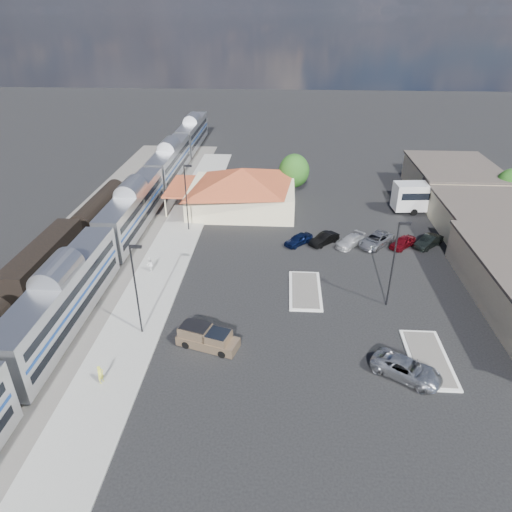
# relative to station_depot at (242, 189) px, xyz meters

# --- Properties ---
(ground) EXTENTS (280.00, 280.00, 0.00)m
(ground) POSITION_rel_station_depot_xyz_m (4.56, -24.00, -3.13)
(ground) COLOR black
(ground) RESTS_ON ground
(railbed) EXTENTS (16.00, 100.00, 0.12)m
(railbed) POSITION_rel_station_depot_xyz_m (-16.44, -16.00, -3.07)
(railbed) COLOR #4C4944
(railbed) RESTS_ON ground
(platform) EXTENTS (5.50, 92.00, 0.18)m
(platform) POSITION_rel_station_depot_xyz_m (-7.44, -18.00, -3.04)
(platform) COLOR gray
(platform) RESTS_ON ground
(passenger_train) EXTENTS (3.00, 104.00, 5.55)m
(passenger_train) POSITION_rel_station_depot_xyz_m (-13.44, -8.44, -0.26)
(passenger_train) COLOR silver
(passenger_train) RESTS_ON ground
(freight_cars) EXTENTS (2.80, 46.00, 4.00)m
(freight_cars) POSITION_rel_station_depot_xyz_m (-19.44, -21.01, -1.21)
(freight_cars) COLOR black
(freight_cars) RESTS_ON ground
(station_depot) EXTENTS (18.35, 12.24, 6.20)m
(station_depot) POSITION_rel_station_depot_xyz_m (0.00, 0.00, 0.00)
(station_depot) COLOR beige
(station_depot) RESTS_ON ground
(buildings_east) EXTENTS (14.40, 51.40, 4.80)m
(buildings_east) POSITION_rel_station_depot_xyz_m (32.56, -9.72, -0.86)
(buildings_east) COLOR #C6B28C
(buildings_east) RESTS_ON ground
(traffic_island_south) EXTENTS (3.30, 7.50, 0.21)m
(traffic_island_south) POSITION_rel_station_depot_xyz_m (8.56, -22.00, -3.03)
(traffic_island_south) COLOR silver
(traffic_island_south) RESTS_ON ground
(traffic_island_north) EXTENTS (3.30, 7.50, 0.21)m
(traffic_island_north) POSITION_rel_station_depot_xyz_m (18.56, -32.00, -3.03)
(traffic_island_north) COLOR silver
(traffic_island_north) RESTS_ON ground
(lamp_plat_s) EXTENTS (1.08, 0.25, 9.00)m
(lamp_plat_s) POSITION_rel_station_depot_xyz_m (-6.34, -30.00, 2.21)
(lamp_plat_s) COLOR black
(lamp_plat_s) RESTS_ON ground
(lamp_plat_n) EXTENTS (1.08, 0.25, 9.00)m
(lamp_plat_n) POSITION_rel_station_depot_xyz_m (-6.34, -8.00, 2.21)
(lamp_plat_n) COLOR black
(lamp_plat_n) RESTS_ON ground
(lamp_lot) EXTENTS (1.08, 0.25, 9.00)m
(lamp_lot) POSITION_rel_station_depot_xyz_m (16.66, -24.00, 2.21)
(lamp_lot) COLOR black
(lamp_lot) RESTS_ON ground
(tree_east_c) EXTENTS (4.41, 4.41, 6.21)m
(tree_east_c) POSITION_rel_station_depot_xyz_m (38.56, 2.00, 0.63)
(tree_east_c) COLOR #382314
(tree_east_c) RESTS_ON ground
(tree_depot) EXTENTS (4.71, 4.71, 6.63)m
(tree_depot) POSITION_rel_station_depot_xyz_m (7.56, 6.00, 0.89)
(tree_depot) COLOR #382314
(tree_depot) RESTS_ON ground
(pickup_truck) EXTENTS (5.68, 3.43, 1.85)m
(pickup_truck) POSITION_rel_station_depot_xyz_m (-0.16, -31.47, -2.26)
(pickup_truck) COLOR #92775A
(pickup_truck) RESTS_ON ground
(suv) EXTENTS (6.05, 5.16, 1.54)m
(suv) POSITION_rel_station_depot_xyz_m (16.17, -34.16, -2.36)
(suv) COLOR #A6A9AE
(suv) RESTS_ON ground
(coach_bus) EXTENTS (13.62, 4.19, 4.30)m
(coach_bus) POSITION_rel_station_depot_xyz_m (28.56, 0.75, -0.66)
(coach_bus) COLOR white
(coach_bus) RESTS_ON ground
(person_a) EXTENTS (0.56, 0.68, 1.59)m
(person_a) POSITION_rel_station_depot_xyz_m (-7.77, -36.49, -2.16)
(person_a) COLOR #D5D843
(person_a) RESTS_ON platform
(person_b) EXTENTS (0.76, 0.92, 1.73)m
(person_b) POSITION_rel_station_depot_xyz_m (-8.56, -19.34, -2.08)
(person_b) COLOR white
(person_b) RESTS_ON platform
(parked_car_a) EXTENTS (4.00, 3.96, 1.37)m
(parked_car_a) POSITION_rel_station_depot_xyz_m (8.07, -11.19, -2.45)
(parked_car_a) COLOR #0B163B
(parked_car_a) RESTS_ON ground
(parked_car_b) EXTENTS (4.06, 4.00, 1.39)m
(parked_car_b) POSITION_rel_station_depot_xyz_m (11.27, -10.89, -2.43)
(parked_car_b) COLOR black
(parked_car_b) RESTS_ON ground
(parked_car_c) EXTENTS (4.33, 4.59, 1.30)m
(parked_car_c) POSITION_rel_station_depot_xyz_m (14.47, -11.19, -2.48)
(parked_car_c) COLOR silver
(parked_car_c) RESTS_ON ground
(parked_car_d) EXTENTS (5.40, 5.69, 1.49)m
(parked_car_d) POSITION_rel_station_depot_xyz_m (17.67, -10.89, -2.38)
(parked_car_d) COLOR gray
(parked_car_d) RESTS_ON ground
(parked_car_e) EXTENTS (3.96, 3.98, 1.37)m
(parked_car_e) POSITION_rel_station_depot_xyz_m (20.87, -11.19, -2.45)
(parked_car_e) COLOR maroon
(parked_car_e) RESTS_ON ground
(parked_car_f) EXTENTS (4.25, 4.18, 1.46)m
(parked_car_f) POSITION_rel_station_depot_xyz_m (24.07, -10.89, -2.40)
(parked_car_f) COLOR black
(parked_car_f) RESTS_ON ground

